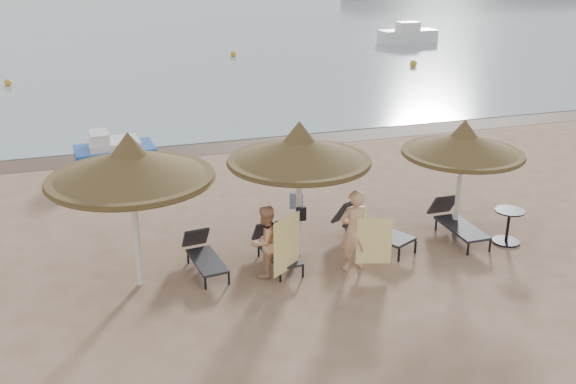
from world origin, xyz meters
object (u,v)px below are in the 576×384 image
Objects in this scene: palapa_center at (299,150)px; side_table at (508,227)px; pedal_boat at (114,152)px; palapa_left at (130,165)px; lounger_far_right at (456,221)px; person_right at (354,224)px; lounger_near_right at (369,226)px; palapa_right at (463,144)px; lounger_far_left at (204,254)px; lounger_near_left at (275,247)px; person_left at (265,236)px.

side_table is (4.80, -0.90, -2.06)m from palapa_center.
side_table is 0.32× the size of pedal_boat.
palapa_left is at bearing -174.86° from palapa_center.
lounger_far_right is 3.18m from person_right.
person_right is (-2.99, -0.83, 0.67)m from lounger_far_right.
palapa_center is 1.47× the size of lounger_near_right.
side_table is at bearing -45.68° from palapa_right.
lounger_far_left is 0.99× the size of lounger_near_left.
palapa_left is 1.30× the size of pedal_boat.
lounger_near_left is 2.37m from lounger_near_right.
palapa_right is 1.13× the size of pedal_boat.
side_table is at bearing -49.88° from pedal_boat.
palapa_left is 3.65m from lounger_near_left.
lounger_near_right is at bearing -59.16° from pedal_boat.
person_left is at bearing -171.87° from palapa_right.
person_left is at bearing -38.11° from lounger_far_left.
pedal_boat is (-7.36, 7.93, 0.04)m from lounger_far_right.
lounger_far_right is 1.17m from side_table.
lounger_near_left is at bearing 2.83° from palapa_left.
side_table is at bearing -36.23° from lounger_far_right.
palapa_left is at bearing -178.71° from lounger_far_right.
pedal_boat is (-2.90, 7.90, 0.08)m from lounger_near_left.
lounger_far_right is 2.33× the size of side_table.
pedal_boat reaches higher than lounger_far_right.
person_left is (-5.77, 0.16, 0.52)m from side_table.
lounger_near_left is at bearing 172.33° from side_table.
lounger_near_left is 0.83× the size of person_right.
palapa_right reaches higher than pedal_boat.
palapa_left is at bearing -174.26° from lounger_far_left.
lounger_near_left is 8.42m from pedal_boat.
person_right is 0.84× the size of pedal_boat.
person_left is (-2.73, -0.84, 0.49)m from lounger_near_right.
palapa_center is at bearing -170.19° from person_left.
person_right reaches higher than lounger_far_left.
pedal_boat is (-0.00, 8.04, -2.14)m from palapa_left.
side_table is at bearing -44.40° from lounger_near_right.
lounger_near_right reaches higher than side_table.
side_table is 0.45× the size of person_left.
palapa_left is 3.51m from palapa_center.
lounger_far_left is at bearing -179.45° from palapa_center.
palapa_left is 1.87× the size of lounger_near_left.
lounger_near_right is (5.26, 0.42, -2.15)m from palapa_left.
palapa_center is 8.72m from pedal_boat.
lounger_far_left is at bearing 179.86° from palapa_right.
palapa_right reaches higher than lounger_far_right.
lounger_near_left is 1.84m from person_right.
pedal_boat is at bearing 133.27° from lounger_far_right.
side_table is (8.29, -0.58, -2.17)m from palapa_left.
palapa_left is 4.00× the size of side_table.
palapa_center is 3.82× the size of side_table.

